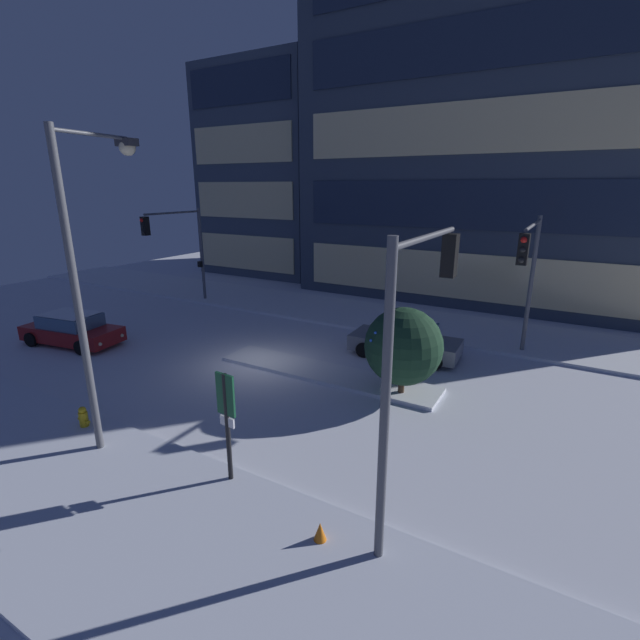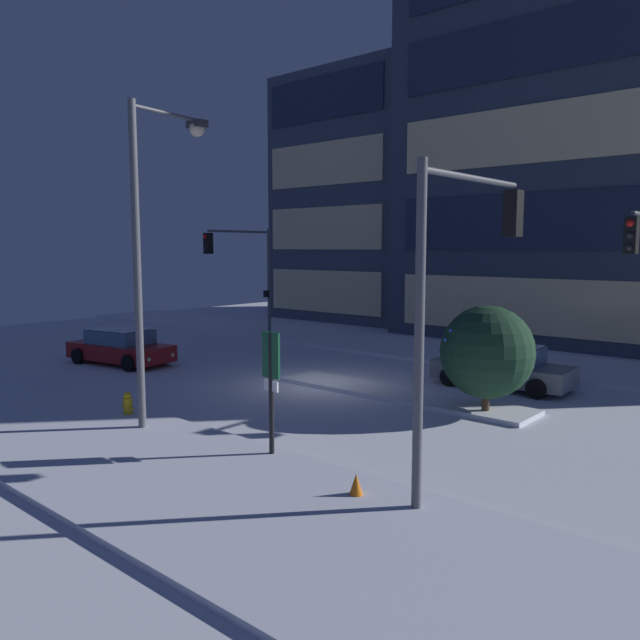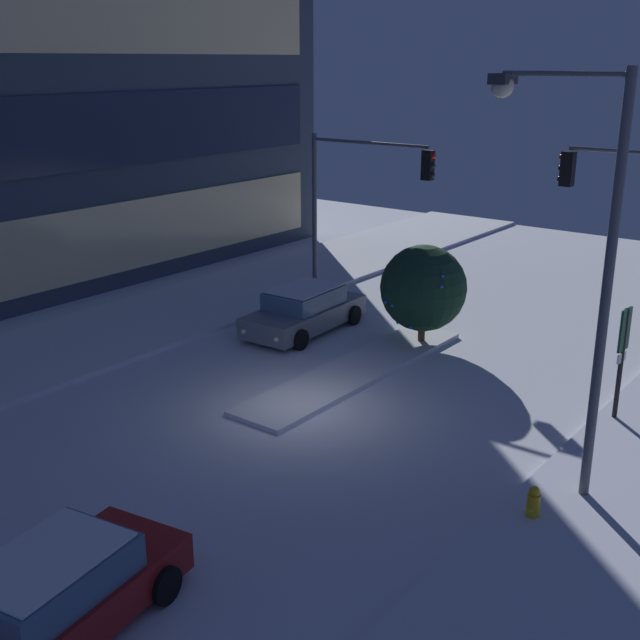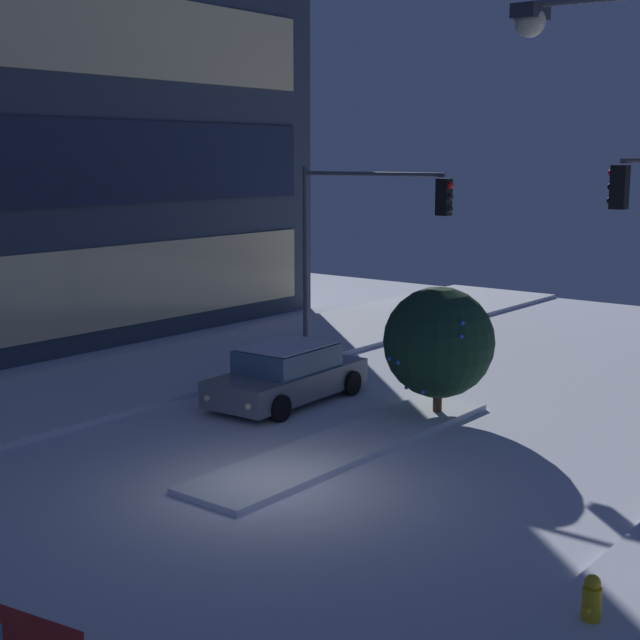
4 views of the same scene
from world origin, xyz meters
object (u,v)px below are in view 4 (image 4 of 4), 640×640
at_px(car_far, 288,375).
at_px(decorated_tree_median, 439,342).
at_px(fire_hydrant, 592,603).
at_px(traffic_light_corner_far_right, 362,227).
at_px(street_lamp_arched, 639,217).

xyz_separation_m(car_far, decorated_tree_median, (1.22, -3.75, 1.14)).
bearing_deg(fire_hydrant, traffic_light_corner_far_right, 47.44).
relative_size(traffic_light_corner_far_right, street_lamp_arched, 0.70).
distance_m(car_far, street_lamp_arched, 12.60).
xyz_separation_m(traffic_light_corner_far_right, street_lamp_arched, (-9.32, -11.47, 1.22)).
bearing_deg(traffic_light_corner_far_right, fire_hydrant, -42.56).
bearing_deg(traffic_light_corner_far_right, street_lamp_arched, -39.09).
height_order(street_lamp_arched, decorated_tree_median, street_lamp_arched).
bearing_deg(car_far, traffic_light_corner_far_right, -171.33).
bearing_deg(fire_hydrant, car_far, 59.70).
bearing_deg(street_lamp_arched, car_far, -32.68).
height_order(traffic_light_corner_far_right, fire_hydrant, traffic_light_corner_far_right).
relative_size(traffic_light_corner_far_right, fire_hydrant, 7.68).
distance_m(traffic_light_corner_far_right, decorated_tree_median, 6.09).
bearing_deg(decorated_tree_median, fire_hydrant, -137.01).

